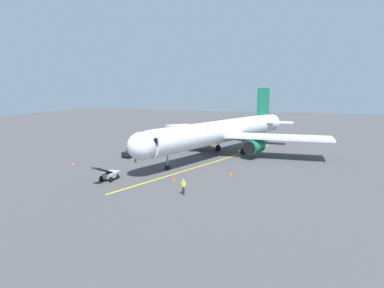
% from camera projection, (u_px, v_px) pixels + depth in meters
% --- Properties ---
extents(ground_plane, '(220.00, 220.00, 0.00)m').
position_uv_depth(ground_plane, '(233.00, 153.00, 57.51)').
color(ground_plane, '#424244').
extents(apron_lead_in_line, '(14.36, 37.50, 0.01)m').
position_uv_depth(apron_lead_in_line, '(212.00, 162.00, 50.35)').
color(apron_lead_in_line, yellow).
rests_on(apron_lead_in_line, ground).
extents(airplane, '(32.56, 38.85, 11.50)m').
position_uv_depth(airplane, '(222.00, 132.00, 55.54)').
color(airplane, silver).
rests_on(airplane, ground).
extents(ground_crew_marshaller, '(0.42, 0.47, 1.71)m').
position_uv_depth(ground_crew_marshaller, '(183.00, 187.00, 34.88)').
color(ground_crew_marshaller, '#23232D').
rests_on(ground_crew_marshaller, ground).
extents(ground_crew_wing_walker, '(0.27, 0.41, 1.71)m').
position_uv_depth(ground_crew_wing_walker, '(135.00, 157.00, 50.34)').
color(ground_crew_wing_walker, '#23232D').
rests_on(ground_crew_wing_walker, ground).
extents(tug_near_nose, '(2.08, 2.61, 1.50)m').
position_uv_depth(tug_near_nose, '(130.00, 153.00, 54.08)').
color(tug_near_nose, black).
rests_on(tug_near_nose, ground).
extents(belt_loader_portside, '(1.59, 4.60, 2.32)m').
position_uv_depth(belt_loader_portside, '(110.00, 174.00, 40.60)').
color(belt_loader_portside, '#9E9EA3').
rests_on(belt_loader_portside, ground).
extents(safety_cone_nose_left, '(0.32, 0.32, 0.55)m').
position_uv_depth(safety_cone_nose_left, '(155.00, 155.00, 54.35)').
color(safety_cone_nose_left, '#F2590F').
rests_on(safety_cone_nose_left, ground).
extents(safety_cone_nose_right, '(0.32, 0.32, 0.55)m').
position_uv_depth(safety_cone_nose_right, '(231.00, 174.00, 42.63)').
color(safety_cone_nose_right, '#F2590F').
rests_on(safety_cone_nose_right, ground).
extents(safety_cone_wing_port, '(0.32, 0.32, 0.55)m').
position_uv_depth(safety_cone_wing_port, '(73.00, 163.00, 48.80)').
color(safety_cone_wing_port, '#F2590F').
rests_on(safety_cone_wing_port, ground).
extents(safety_cone_wing_starboard, '(0.32, 0.32, 0.55)m').
position_uv_depth(safety_cone_wing_starboard, '(174.00, 178.00, 40.34)').
color(safety_cone_wing_starboard, '#F2590F').
rests_on(safety_cone_wing_starboard, ground).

